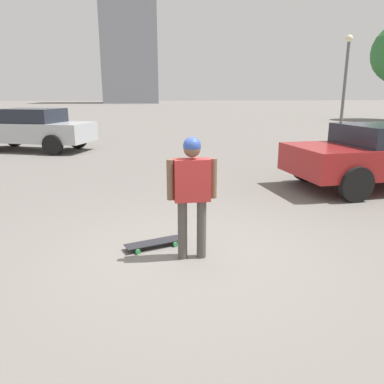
# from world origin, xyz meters

# --- Properties ---
(ground_plane) EXTENTS (220.00, 220.00, 0.00)m
(ground_plane) POSITION_xyz_m (0.00, 0.00, 0.00)
(ground_plane) COLOR slate
(person) EXTENTS (0.22, 0.63, 1.58)m
(person) POSITION_xyz_m (0.00, 0.00, 0.98)
(person) COLOR #4C4742
(person) RESTS_ON ground_plane
(skateboard) EXTENTS (0.48, 0.84, 0.08)m
(skateboard) POSITION_xyz_m (-0.40, -0.49, 0.06)
(skateboard) COLOR #232328
(skateboard) RESTS_ON ground_plane
(car_parked_near) EXTENTS (2.42, 4.26, 1.42)m
(car_parked_near) POSITION_xyz_m (-3.28, 4.69, 0.76)
(car_parked_near) COLOR maroon
(car_parked_near) RESTS_ON ground_plane
(car_parked_far) EXTENTS (3.14, 4.88, 1.55)m
(car_parked_far) POSITION_xyz_m (-10.19, -4.82, 0.81)
(car_parked_far) COLOR #ADB2B7
(car_parked_far) RESTS_ON ground_plane
(building_block_distant) EXTENTS (14.10, 11.57, 31.72)m
(building_block_distant) POSITION_xyz_m (-84.06, -3.55, 15.86)
(building_block_distant) COLOR gray
(building_block_distant) RESTS_ON ground_plane
(lamp_post) EXTENTS (0.28, 0.28, 4.29)m
(lamp_post) POSITION_xyz_m (-10.16, 7.37, 2.60)
(lamp_post) COLOR #59595E
(lamp_post) RESTS_ON ground_plane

